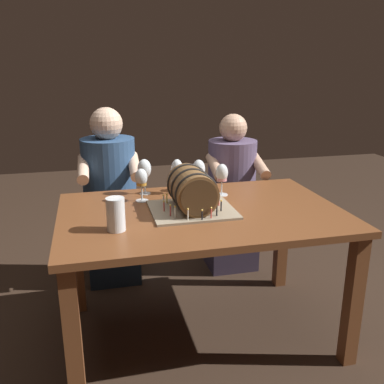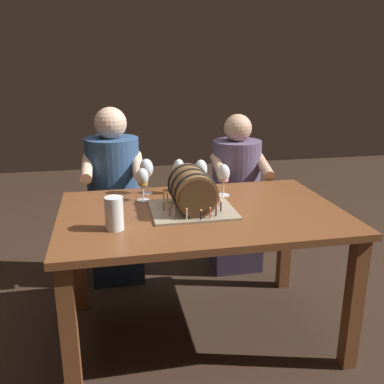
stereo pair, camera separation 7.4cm
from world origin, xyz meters
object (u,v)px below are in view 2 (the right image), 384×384
object	(u,v)px
person_seated_right	(236,200)
wine_glass_white	(201,171)
wine_glass_rose	(224,175)
dining_table	(201,229)
beer_pint	(114,215)
person_seated_left	(115,202)
wine_glass_red	(179,171)
barrel_cake	(192,192)
wine_glass_empty	(146,169)
wine_glass_amber	(143,179)

from	to	relation	value
person_seated_right	wine_glass_white	bearing A→B (deg)	-129.62
wine_glass_rose	wine_glass_white	world-z (taller)	wine_glass_white
wine_glass_rose	wine_glass_white	size ratio (longest dim) A/B	0.97
dining_table	beer_pint	xyz separation A→B (m)	(-0.44, -0.17, 0.17)
person_seated_left	wine_glass_red	bearing A→B (deg)	-50.95
wine_glass_rose	person_seated_right	bearing A→B (deg)	65.35
wine_glass_rose	barrel_cake	bearing A→B (deg)	-135.89
dining_table	person_seated_left	xyz separation A→B (m)	(-0.42, 0.76, -0.07)
wine_glass_rose	person_seated_right	size ratio (longest dim) A/B	0.16
wine_glass_empty	person_seated_left	xyz separation A→B (m)	(-0.18, 0.41, -0.32)
wine_glass_red	person_seated_left	size ratio (longest dim) A/B	0.17
beer_pint	person_seated_right	size ratio (longest dim) A/B	0.14
dining_table	person_seated_right	distance (m)	0.88
barrel_cake	person_seated_right	world-z (taller)	person_seated_right
wine_glass_rose	wine_glass_amber	xyz separation A→B (m)	(-0.45, -0.00, 0.00)
wine_glass_empty	beer_pint	bearing A→B (deg)	-110.93
dining_table	wine_glass_empty	bearing A→B (deg)	124.39
wine_glass_red	wine_glass_white	world-z (taller)	wine_glass_red
wine_glass_amber	person_seated_right	bearing A→B (deg)	37.45
wine_glass_red	beer_pint	size ratio (longest dim) A/B	1.32
wine_glass_red	wine_glass_empty	xyz separation A→B (m)	(-0.18, 0.04, 0.01)
person_seated_right	person_seated_left	bearing A→B (deg)	179.98
wine_glass_rose	person_seated_left	bearing A→B (deg)	138.41
wine_glass_empty	wine_glass_rose	bearing A→B (deg)	-16.70
wine_glass_amber	wine_glass_red	bearing A→B (deg)	22.47
wine_glass_white	beer_pint	bearing A→B (deg)	-135.50
wine_glass_rose	beer_pint	world-z (taller)	wine_glass_rose
barrel_cake	person_seated_left	size ratio (longest dim) A/B	0.36
wine_glass_red	wine_glass_rose	xyz separation A→B (m)	(0.24, -0.09, -0.01)
wine_glass_white	beer_pint	xyz separation A→B (m)	(-0.51, -0.50, -0.06)
barrel_cake	wine_glass_red	xyz separation A→B (m)	(-0.01, 0.31, 0.03)
wine_glass_empty	beer_pint	distance (m)	0.56
person_seated_right	wine_glass_rose	bearing A→B (deg)	-114.65
dining_table	wine_glass_empty	xyz separation A→B (m)	(-0.24, 0.35, 0.24)
wine_glass_rose	beer_pint	size ratio (longest dim) A/B	1.19
wine_glass_red	wine_glass_amber	xyz separation A→B (m)	(-0.21, -0.09, -0.01)
wine_glass_amber	person_seated_left	bearing A→B (deg)	105.41
barrel_cake	wine_glass_empty	xyz separation A→B (m)	(-0.19, 0.35, 0.04)
dining_table	person_seated_right	xyz separation A→B (m)	(0.42, 0.76, -0.11)
wine_glass_red	person_seated_right	world-z (taller)	person_seated_right
wine_glass_white	wine_glass_empty	size ratio (longest dim) A/B	0.92
wine_glass_red	person_seated_left	xyz separation A→B (m)	(-0.36, 0.45, -0.31)
wine_glass_white	wine_glass_red	bearing A→B (deg)	-170.52
wine_glass_red	beer_pint	distance (m)	0.62
wine_glass_amber	beer_pint	xyz separation A→B (m)	(-0.17, -0.39, -0.06)
barrel_cake	person_seated_left	xyz separation A→B (m)	(-0.38, 0.75, -0.27)
wine_glass_rose	wine_glass_empty	size ratio (longest dim) A/B	0.89
barrel_cake	wine_glass_amber	bearing A→B (deg)	136.35
dining_table	barrel_cake	bearing A→B (deg)	170.27
dining_table	beer_pint	bearing A→B (deg)	-159.22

